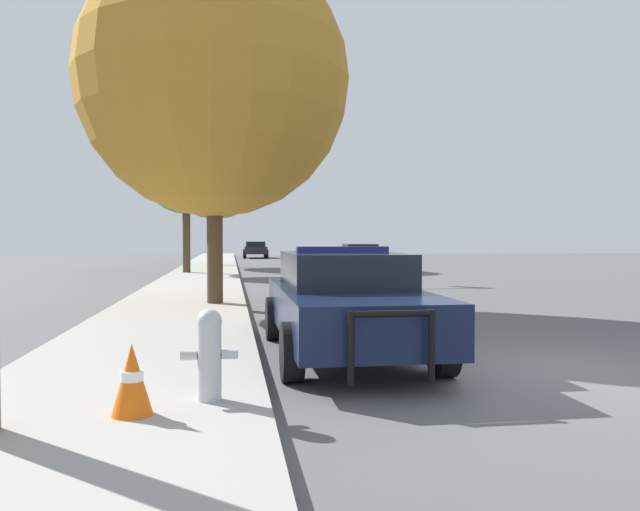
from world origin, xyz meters
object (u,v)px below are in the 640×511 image
(car_background_oncoming, at_px, (360,257))
(tree_sidewalk_far, at_px, (215,163))
(tree_sidewalk_near, at_px, (214,82))
(fire_hydrant, at_px, (209,352))
(traffic_light, at_px, (250,178))
(traffic_cone, at_px, (132,379))
(car_background_distant, at_px, (255,249))
(tree_sidewalk_mid, at_px, (186,171))
(police_car, at_px, (345,300))

(car_background_oncoming, height_order, tree_sidewalk_far, tree_sidewalk_far)
(car_background_oncoming, height_order, tree_sidewalk_near, tree_sidewalk_near)
(fire_hydrant, height_order, tree_sidewalk_far, tree_sidewalk_far)
(traffic_light, bearing_deg, traffic_cone, -94.83)
(fire_hydrant, xyz_separation_m, car_background_distant, (2.26, 45.47, 0.15))
(car_background_distant, distance_m, tree_sidewalk_mid, 23.98)
(car_background_oncoming, bearing_deg, tree_sidewalk_mid, 14.23)
(police_car, bearing_deg, traffic_light, -86.96)
(traffic_light, relative_size, tree_sidewalk_near, 0.66)
(traffic_light, bearing_deg, car_background_distant, 87.23)
(fire_hydrant, xyz_separation_m, traffic_light, (0.96, 18.58, 3.39))
(tree_sidewalk_far, bearing_deg, traffic_light, -82.16)
(car_background_distant, distance_m, traffic_cone, 45.96)
(car_background_distant, height_order, tree_sidewalk_mid, tree_sidewalk_mid)
(fire_hydrant, height_order, traffic_light, traffic_light)
(tree_sidewalk_mid, height_order, traffic_cone, tree_sidewalk_mid)
(car_background_distant, relative_size, car_background_oncoming, 1.01)
(police_car, distance_m, tree_sidewalk_near, 7.81)
(fire_hydrant, height_order, tree_sidewalk_mid, tree_sidewalk_mid)
(car_background_distant, distance_m, tree_sidewalk_near, 37.00)
(tree_sidewalk_mid, bearing_deg, tree_sidewalk_near, -83.38)
(car_background_distant, bearing_deg, tree_sidewalk_far, -99.67)
(traffic_cone, bearing_deg, police_car, 52.18)
(police_car, distance_m, traffic_light, 16.20)
(tree_sidewalk_far, bearing_deg, car_background_distant, 79.64)
(traffic_cone, bearing_deg, tree_sidewalk_near, 86.99)
(car_background_distant, bearing_deg, police_car, -89.94)
(traffic_light, bearing_deg, tree_sidewalk_near, -96.53)
(tree_sidewalk_far, bearing_deg, car_background_oncoming, -40.83)
(tree_sidewalk_far, xyz_separation_m, tree_sidewalk_mid, (-1.11, -7.73, -1.28))
(car_background_distant, xyz_separation_m, tree_sidewalk_mid, (-3.96, -23.34, 3.85))
(tree_sidewalk_mid, height_order, tree_sidewalk_near, tree_sidewalk_near)
(traffic_light, distance_m, traffic_cone, 19.37)
(traffic_light, distance_m, tree_sidewalk_mid, 4.48)
(fire_hydrant, bearing_deg, car_background_oncoming, 74.80)
(car_background_oncoming, bearing_deg, tree_sidewalk_far, -37.95)
(police_car, relative_size, fire_hydrant, 5.81)
(traffic_light, relative_size, car_background_oncoming, 1.25)
(fire_hydrant, relative_size, tree_sidewalk_near, 0.10)
(police_car, bearing_deg, car_background_distant, -90.57)
(car_background_oncoming, distance_m, tree_sidewalk_near, 16.96)
(fire_hydrant, xyz_separation_m, tree_sidewalk_mid, (-1.70, 22.13, 4.00))
(car_background_oncoming, relative_size, traffic_cone, 7.13)
(police_car, relative_size, car_background_distant, 1.13)
(car_background_oncoming, distance_m, traffic_cone, 25.19)
(tree_sidewalk_far, xyz_separation_m, tree_sidewalk_near, (0.44, -21.04, -0.62))
(tree_sidewalk_mid, bearing_deg, fire_hydrant, -85.61)
(tree_sidewalk_near, bearing_deg, tree_sidewalk_mid, 96.62)
(car_background_distant, distance_m, car_background_oncoming, 22.10)
(police_car, distance_m, car_background_oncoming, 21.56)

